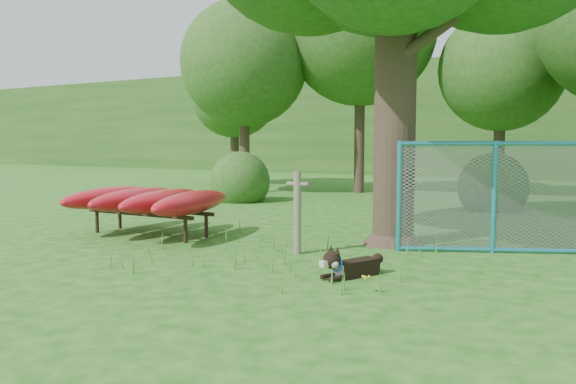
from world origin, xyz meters
The scene contains 13 objects.
ground centered at (0.00, 0.00, 0.00)m, with size 80.00×80.00×0.00m, color #1B5410.
wooden_post centered at (0.29, 1.34, 0.70)m, with size 0.36×0.14×1.32m.
kayak_rack centered at (-3.03, 1.54, 0.68)m, with size 2.96×2.63×0.89m.
husky_dog centered at (1.63, 0.28, 0.16)m, with size 0.59×0.94×0.46m.
fence_section centered at (3.00, 2.95, 0.90)m, with size 2.85×1.32×3.00m.
wildflower_clump centered at (2.11, -0.34, 0.18)m, with size 0.10×0.10×0.22m.
bg_tree_a centered at (-6.50, 10.00, 4.48)m, with size 4.40×4.40×6.70m.
bg_tree_b centered at (-3.00, 12.00, 5.61)m, with size 5.20×5.20×8.22m.
bg_tree_c centered at (1.50, 13.00, 4.11)m, with size 4.00×4.00×6.12m.
bg_tree_f centered at (-9.00, 13.00, 3.73)m, with size 3.60×3.60×5.55m.
shrub_left centered at (-5.00, 7.50, 0.00)m, with size 1.80×1.80×1.80m, color #244E19.
shrub_mid centered at (2.00, 9.00, 0.00)m, with size 1.80×1.80×1.80m, color #244E19.
wooded_hillside centered at (0.00, 28.00, 3.00)m, with size 80.00×12.00×6.00m, color #244E19.
Camera 1 is at (4.50, -6.45, 1.79)m, focal length 35.00 mm.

